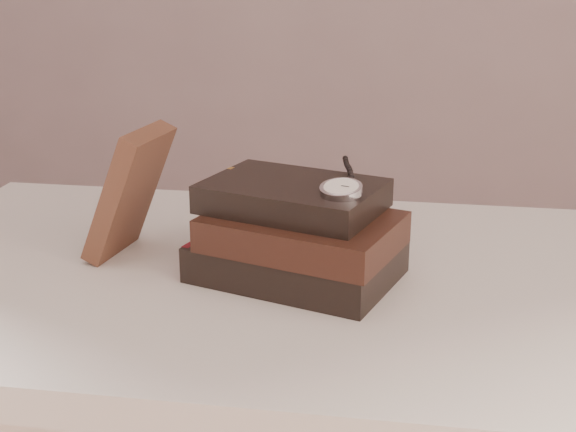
# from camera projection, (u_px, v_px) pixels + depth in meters

# --- Properties ---
(table) EXTENTS (1.00, 0.60, 0.75)m
(table) POSITION_uv_depth(u_px,v_px,m) (279.00, 340.00, 0.99)
(table) COLOR beige
(table) RESTS_ON ground
(book_stack) EXTENTS (0.26, 0.22, 0.11)m
(book_stack) POSITION_uv_depth(u_px,v_px,m) (297.00, 235.00, 0.93)
(book_stack) COLOR black
(book_stack) RESTS_ON table
(journal) EXTENTS (0.10, 0.12, 0.16)m
(journal) POSITION_uv_depth(u_px,v_px,m) (129.00, 192.00, 0.99)
(journal) COLOR #3C2017
(journal) RESTS_ON table
(pocket_watch) EXTENTS (0.06, 0.15, 0.02)m
(pocket_watch) POSITION_uv_depth(u_px,v_px,m) (342.00, 187.00, 0.88)
(pocket_watch) COLOR silver
(pocket_watch) RESTS_ON book_stack
(eyeglasses) EXTENTS (0.12, 0.13, 0.05)m
(eyeglasses) POSITION_uv_depth(u_px,v_px,m) (267.00, 198.00, 1.03)
(eyeglasses) COLOR silver
(eyeglasses) RESTS_ON book_stack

